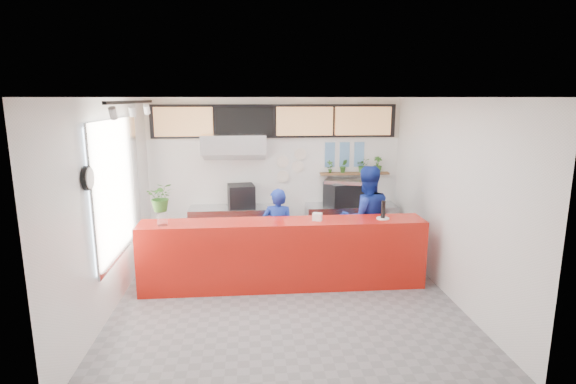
% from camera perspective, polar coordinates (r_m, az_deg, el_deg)
% --- Properties ---
extents(floor, '(5.00, 5.00, 0.00)m').
position_cam_1_polar(floor, '(7.08, -0.32, -13.17)').
color(floor, slate).
rests_on(floor, ground).
extents(ceiling, '(5.00, 5.00, 0.00)m').
position_cam_1_polar(ceiling, '(6.41, -0.35, 11.91)').
color(ceiling, silver).
extents(wall_back, '(5.00, 0.00, 5.00)m').
position_cam_1_polar(wall_back, '(9.03, -1.63, 2.33)').
color(wall_back, white).
rests_on(wall_back, ground).
extents(wall_left, '(0.00, 5.00, 5.00)m').
position_cam_1_polar(wall_left, '(6.86, -21.66, -1.59)').
color(wall_left, white).
rests_on(wall_left, ground).
extents(wall_right, '(0.00, 5.00, 5.00)m').
position_cam_1_polar(wall_right, '(7.23, 19.84, -0.80)').
color(wall_right, white).
rests_on(wall_right, ground).
extents(service_counter, '(4.50, 0.60, 1.10)m').
position_cam_1_polar(service_counter, '(7.24, -0.59, -7.89)').
color(service_counter, '#B7160D').
rests_on(service_counter, ground).
extents(cream_band, '(5.00, 0.02, 0.80)m').
position_cam_1_polar(cream_band, '(8.91, -1.67, 9.31)').
color(cream_band, beige).
rests_on(cream_band, wall_back).
extents(prep_bench, '(1.80, 0.60, 0.90)m').
position_cam_1_polar(prep_bench, '(8.96, -6.60, -4.71)').
color(prep_bench, '#B2B5BA').
rests_on(prep_bench, ground).
extents(panini_oven, '(0.55, 0.55, 0.44)m').
position_cam_1_polar(panini_oven, '(8.80, -5.96, -0.51)').
color(panini_oven, black).
rests_on(panini_oven, prep_bench).
extents(extraction_hood, '(1.20, 0.70, 0.35)m').
position_cam_1_polar(extraction_hood, '(8.59, -6.88, 6.13)').
color(extraction_hood, '#B2B5BA').
rests_on(extraction_hood, ceiling).
extents(hood_lip, '(1.20, 0.69, 0.31)m').
position_cam_1_polar(hood_lip, '(8.61, -6.85, 4.80)').
color(hood_lip, '#B2B5BA').
rests_on(hood_lip, ceiling).
extents(right_bench, '(1.80, 0.60, 0.90)m').
position_cam_1_polar(right_bench, '(9.19, 7.93, -4.34)').
color(right_bench, '#B2B5BA').
rests_on(right_bench, ground).
extents(espresso_machine, '(0.82, 0.69, 0.45)m').
position_cam_1_polar(espresso_machine, '(8.99, 7.16, -0.23)').
color(espresso_machine, black).
rests_on(espresso_machine, right_bench).
extents(espresso_tray, '(0.87, 0.73, 0.07)m').
position_cam_1_polar(espresso_tray, '(8.94, 7.20, 1.38)').
color(espresso_tray, '#ADB0B5').
rests_on(espresso_tray, espresso_machine).
extents(herb_shelf, '(1.40, 0.18, 0.04)m').
position_cam_1_polar(herb_shelf, '(9.17, 8.45, 2.34)').
color(herb_shelf, brown).
rests_on(herb_shelf, wall_back).
extents(menu_board_far_left, '(1.10, 0.10, 0.55)m').
position_cam_1_polar(menu_board_far_left, '(8.87, -13.11, 8.68)').
color(menu_board_far_left, tan).
rests_on(menu_board_far_left, wall_back).
extents(menu_board_mid_left, '(1.10, 0.10, 0.55)m').
position_cam_1_polar(menu_board_mid_left, '(8.78, -5.51, 8.90)').
color(menu_board_mid_left, black).
rests_on(menu_board_mid_left, wall_back).
extents(menu_board_mid_right, '(1.10, 0.10, 0.55)m').
position_cam_1_polar(menu_board_mid_right, '(8.85, 2.11, 8.97)').
color(menu_board_mid_right, tan).
rests_on(menu_board_mid_right, wall_back).
extents(menu_board_far_right, '(1.10, 0.10, 0.55)m').
position_cam_1_polar(menu_board_far_right, '(9.07, 9.50, 8.89)').
color(menu_board_far_right, tan).
rests_on(menu_board_far_right, wall_back).
extents(soffit, '(4.80, 0.04, 0.65)m').
position_cam_1_polar(soffit, '(8.88, -1.65, 8.98)').
color(soffit, black).
rests_on(soffit, wall_back).
extents(window_pane, '(0.04, 2.20, 1.90)m').
position_cam_1_polar(window_pane, '(7.09, -20.87, 0.55)').
color(window_pane, silver).
rests_on(window_pane, wall_left).
extents(window_frame, '(0.03, 2.30, 2.00)m').
position_cam_1_polar(window_frame, '(7.08, -20.71, 0.55)').
color(window_frame, '#B2B5BA').
rests_on(window_frame, wall_left).
extents(wall_clock_rim, '(0.05, 0.30, 0.30)m').
position_cam_1_polar(wall_clock_rim, '(5.90, -24.13, 1.60)').
color(wall_clock_rim, black).
rests_on(wall_clock_rim, wall_left).
extents(wall_clock_face, '(0.02, 0.26, 0.26)m').
position_cam_1_polar(wall_clock_face, '(5.89, -23.85, 1.61)').
color(wall_clock_face, white).
rests_on(wall_clock_face, wall_left).
extents(track_rail, '(0.05, 2.40, 0.04)m').
position_cam_1_polar(track_rail, '(6.58, -19.23, 10.74)').
color(track_rail, black).
rests_on(track_rail, ceiling).
extents(dec_plate_a, '(0.24, 0.03, 0.24)m').
position_cam_1_polar(dec_plate_a, '(8.97, -0.67, 3.88)').
color(dec_plate_a, silver).
rests_on(dec_plate_a, wall_back).
extents(dec_plate_b, '(0.24, 0.03, 0.24)m').
position_cam_1_polar(dec_plate_b, '(9.02, 1.24, 3.28)').
color(dec_plate_b, silver).
rests_on(dec_plate_b, wall_back).
extents(dec_plate_c, '(0.24, 0.03, 0.24)m').
position_cam_1_polar(dec_plate_c, '(9.02, -0.66, 2.00)').
color(dec_plate_c, silver).
rests_on(dec_plate_c, wall_back).
extents(dec_plate_d, '(0.24, 0.03, 0.24)m').
position_cam_1_polar(dec_plate_d, '(8.99, 1.56, 4.86)').
color(dec_plate_d, silver).
rests_on(dec_plate_d, wall_back).
extents(photo_frame_a, '(0.20, 0.02, 0.25)m').
position_cam_1_polar(photo_frame_a, '(9.07, 5.35, 5.51)').
color(photo_frame_a, '#598CBF').
rests_on(photo_frame_a, wall_back).
extents(photo_frame_b, '(0.20, 0.02, 0.25)m').
position_cam_1_polar(photo_frame_b, '(9.13, 7.21, 5.51)').
color(photo_frame_b, '#598CBF').
rests_on(photo_frame_b, wall_back).
extents(photo_frame_c, '(0.20, 0.02, 0.25)m').
position_cam_1_polar(photo_frame_c, '(9.20, 9.04, 5.50)').
color(photo_frame_c, '#598CBF').
rests_on(photo_frame_c, wall_back).
extents(photo_frame_d, '(0.20, 0.02, 0.25)m').
position_cam_1_polar(photo_frame_d, '(9.10, 5.32, 3.95)').
color(photo_frame_d, '#598CBF').
rests_on(photo_frame_d, wall_back).
extents(photo_frame_e, '(0.20, 0.02, 0.25)m').
position_cam_1_polar(photo_frame_e, '(9.16, 7.17, 3.96)').
color(photo_frame_e, '#598CBF').
rests_on(photo_frame_e, wall_back).
extents(photo_frame_f, '(0.20, 0.02, 0.25)m').
position_cam_1_polar(photo_frame_f, '(9.23, 8.99, 3.96)').
color(photo_frame_f, '#598CBF').
rests_on(photo_frame_f, wall_back).
extents(staff_center, '(0.59, 0.43, 1.51)m').
position_cam_1_polar(staff_center, '(7.73, -1.29, -5.01)').
color(staff_center, navy).
rests_on(staff_center, ground).
extents(staff_right, '(0.95, 0.76, 1.87)m').
position_cam_1_polar(staff_right, '(7.92, 9.85, -3.41)').
color(staff_right, navy).
rests_on(staff_right, ground).
extents(herb_a, '(0.16, 0.13, 0.26)m').
position_cam_1_polar(herb_a, '(9.04, 5.35, 3.24)').
color(herb_a, '#326322').
rests_on(herb_a, herb_shelf).
extents(herb_b, '(0.15, 0.12, 0.27)m').
position_cam_1_polar(herb_b, '(9.09, 7.07, 3.30)').
color(herb_b, '#326322').
rests_on(herb_b, herb_shelf).
extents(herb_c, '(0.28, 0.25, 0.29)m').
position_cam_1_polar(herb_c, '(9.18, 9.51, 3.37)').
color(herb_c, '#326322').
rests_on(herb_c, herb_shelf).
extents(herb_d, '(0.18, 0.16, 0.32)m').
position_cam_1_polar(herb_d, '(9.26, 11.31, 3.45)').
color(herb_d, '#326322').
rests_on(herb_d, herb_shelf).
extents(glass_vase, '(0.20, 0.20, 0.20)m').
position_cam_1_polar(glass_vase, '(7.07, -15.66, -3.32)').
color(glass_vase, silver).
rests_on(glass_vase, service_counter).
extents(basil_vase, '(0.44, 0.39, 0.44)m').
position_cam_1_polar(basil_vase, '(6.99, -15.81, -0.60)').
color(basil_vase, '#326322').
rests_on(basil_vase, glass_vase).
extents(napkin_holder, '(0.17, 0.14, 0.12)m').
position_cam_1_polar(napkin_holder, '(7.08, 3.74, -3.16)').
color(napkin_holder, silver).
rests_on(napkin_holder, service_counter).
extents(white_plate, '(0.23, 0.23, 0.02)m').
position_cam_1_polar(white_plate, '(7.35, 11.95, -3.29)').
color(white_plate, silver).
rests_on(white_plate, service_counter).
extents(pepper_mill, '(0.09, 0.09, 0.28)m').
position_cam_1_polar(pepper_mill, '(7.31, 12.00, -2.19)').
color(pepper_mill, black).
rests_on(pepper_mill, white_plate).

